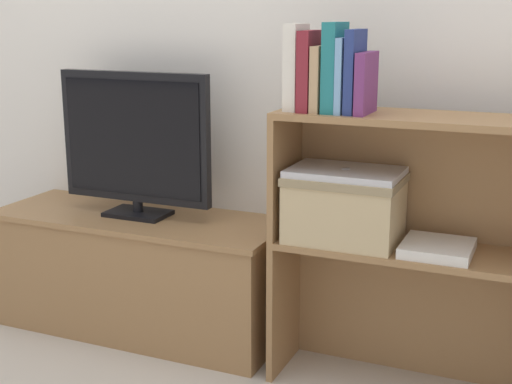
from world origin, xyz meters
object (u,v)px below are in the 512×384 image
Objects in this scene: storage_basket_left at (345,205)px; book_teal at (335,68)px; book_navy at (355,72)px; book_plum at (366,83)px; tv at (135,141)px; book_tan at (322,79)px; book_maroon at (310,71)px; laptop at (346,172)px; tv_stand at (141,273)px; magazine_stack at (437,248)px; book_ivory at (296,67)px; book_skyblue at (345,75)px.

book_teal is at bearing -155.63° from storage_basket_left.
book_navy reaches higher than book_plum.
tv is 3.02× the size of book_tan.
book_teal reaches higher than book_maroon.
storage_basket_left is 1.02× the size of laptop.
book_maroon is 1.33× the size of book_plum.
book_tan is at bearing -167.47° from laptop.
book_navy is at bearing 180.00° from book_plum.
tv is 0.79m from storage_basket_left.
tv_stand is at bearing 174.30° from book_plum.
book_teal is 0.06m from book_navy.
book_maroon is at bearing 180.00° from book_tan.
book_navy is 0.30m from laptop.
laptop is 0.35m from magazine_stack.
laptop is (0.08, 0.02, -0.27)m from book_tan.
tv is 0.69m from book_ivory.
book_navy is 0.56m from magazine_stack.
tv is 0.82m from book_skyblue.
book_plum is at bearing -5.70° from tv_stand.
book_skyblue is 0.39m from storage_basket_left.
book_skyblue is 0.65× the size of laptop.
laptop is (0.16, 0.02, -0.31)m from book_ivory.
magazine_stack is (0.39, 0.01, -0.49)m from book_maroon.
book_ivory is 1.44× the size of book_plum.
book_skyblue is 0.03m from book_navy.
book_tan reaches higher than laptop.
tv_stand is at bearing 173.83° from book_skyblue.
book_ivory is 0.09m from book_tan.
book_tan is at bearing -180.00° from book_skyblue.
book_maroon is at bearing -180.00° from book_teal.
book_plum is (0.83, -0.08, 0.24)m from tv.
tv_stand is at bearing 174.06° from book_navy.
book_navy is (0.03, 0.00, 0.01)m from book_skyblue.
book_maroon is 1.22× the size of book_tan.
tv_stand is 5.60× the size of book_tan.
magazine_stack is (0.44, 0.01, -0.50)m from book_ivory.
book_maroon is 0.17m from book_plum.
book_navy is (0.10, 0.00, 0.02)m from book_tan.
book_maroon is (0.67, -0.08, 0.27)m from tv.
tv_stand is 1.10m from book_navy.
book_teal reaches higher than book_ivory.
magazine_stack is (0.36, 0.01, -0.47)m from book_tan.
book_ivory is 0.98× the size of book_teal.
tv is at bearing 173.00° from book_maroon.
tv is 1.09m from magazine_stack.
book_maroon is 1.15× the size of magazine_stack.
book_tan reaches higher than tv_stand.
book_maroon reaches higher than book_plum.
book_plum is (0.17, 0.00, -0.03)m from book_maroon.
book_skyblue is at bearing -108.30° from storage_basket_left.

